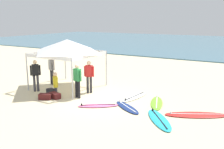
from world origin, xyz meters
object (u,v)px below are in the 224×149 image
object	(u,v)px
person_black	(36,73)
gear_bag_by_pole	(55,96)
canopy_tent	(67,46)
surfboard_navy	(127,107)
surfboard_cyan	(159,119)
surfboard_white	(135,97)
surfboard_red	(196,115)
gear_bag_on_sand	(52,92)
person_yellow	(55,83)
surfboard_pink	(98,105)
gear_bag_near_tent	(45,97)
person_red	(89,75)
person_green	(77,79)
person_grey	(52,68)
surfboard_lime	(157,103)

from	to	relation	value
person_black	gear_bag_by_pole	bearing A→B (deg)	-14.18
canopy_tent	gear_bag_by_pole	world-z (taller)	canopy_tent
surfboard_navy	surfboard_cyan	bearing A→B (deg)	-19.49
surfboard_white	canopy_tent	bearing A→B (deg)	-176.65
canopy_tent	surfboard_red	distance (m)	7.66
surfboard_navy	surfboard_white	distance (m)	1.61
gear_bag_on_sand	surfboard_navy	bearing A→B (deg)	2.10
person_black	person_yellow	size ratio (longest dim) A/B	1.43
surfboard_red	surfboard_pink	size ratio (longest dim) A/B	1.47
surfboard_pink	gear_bag_near_tent	size ratio (longest dim) A/B	2.93
canopy_tent	person_red	xyz separation A→B (m)	(1.59, -0.21, -1.40)
person_yellow	gear_bag_near_tent	size ratio (longest dim) A/B	2.00
surfboard_red	gear_bag_near_tent	size ratio (longest dim) A/B	4.30
surfboard_red	surfboard_white	world-z (taller)	same
surfboard_cyan	gear_bag_on_sand	xyz separation A→B (m)	(-6.04, 0.45, 0.10)
person_green	gear_bag_by_pole	xyz separation A→B (m)	(-0.94, -0.63, -0.85)
person_black	gear_bag_by_pole	xyz separation A→B (m)	(1.74, -0.44, -0.85)
surfboard_pink	person_green	xyz separation A→B (m)	(-1.55, 0.53, 0.95)
person_green	person_black	distance (m)	2.69
surfboard_pink	gear_bag_near_tent	distance (m)	2.82
surfboard_white	person_green	distance (m)	2.98
surfboard_white	gear_bag_by_pole	world-z (taller)	gear_bag_by_pole
person_grey	person_black	bearing A→B (deg)	-78.17
canopy_tent	surfboard_pink	xyz separation A→B (m)	(3.18, -1.79, -2.35)
surfboard_red	person_green	distance (m)	5.73
person_grey	gear_bag_near_tent	bearing A→B (deg)	-53.16
gear_bag_by_pole	person_green	bearing A→B (deg)	33.70
surfboard_cyan	person_black	xyz separation A→B (m)	(-7.17, 0.49, 0.95)
surfboard_red	person_black	size ratio (longest dim) A/B	1.51
surfboard_white	person_grey	bearing A→B (deg)	-178.72
surfboard_navy	person_green	xyz separation A→B (m)	(-2.78, 0.07, 0.95)
surfboard_red	gear_bag_near_tent	bearing A→B (deg)	-167.12
person_green	person_red	xyz separation A→B (m)	(-0.04, 1.05, 0.00)
person_grey	person_black	size ratio (longest dim) A/B	1.00
person_green	person_yellow	size ratio (longest dim) A/B	1.43
surfboard_navy	person_red	xyz separation A→B (m)	(-2.82, 1.11, 0.95)
surfboard_pink	surfboard_cyan	bearing A→B (deg)	-2.83
gear_bag_on_sand	surfboard_white	bearing A→B (deg)	23.56
surfboard_navy	surfboard_lime	xyz separation A→B (m)	(0.91, 1.24, -0.00)
surfboard_lime	surfboard_cyan	world-z (taller)	same
person_grey	person_black	xyz separation A→B (m)	(0.33, -1.56, 0.00)
surfboard_navy	surfboard_lime	distance (m)	1.54
surfboard_lime	person_grey	bearing A→B (deg)	178.26
canopy_tent	person_grey	world-z (taller)	canopy_tent
person_grey	person_red	bearing A→B (deg)	-6.35
surfboard_navy	gear_bag_on_sand	bearing A→B (deg)	-177.90
surfboard_lime	surfboard_white	bearing A→B (deg)	165.90
person_black	surfboard_pink	bearing A→B (deg)	-4.61
surfboard_cyan	gear_bag_near_tent	world-z (taller)	gear_bag_near_tent
surfboard_lime	person_red	bearing A→B (deg)	-178.07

